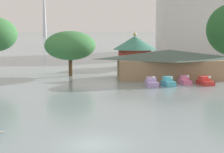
{
  "coord_description": "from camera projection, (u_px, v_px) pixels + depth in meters",
  "views": [
    {
      "loc": [
        0.46,
        -23.53,
        8.35
      ],
      "look_at": [
        1.94,
        13.9,
        3.01
      ],
      "focal_mm": 53.95,
      "sensor_mm": 36.0,
      "label": 1
    }
  ],
  "objects": [
    {
      "name": "pedal_boat_cyan",
      "position": [
        168.0,
        82.0,
        49.42
      ],
      "size": [
        2.0,
        2.53,
        1.56
      ],
      "rotation": [
        0.0,
        0.0,
        -1.3
      ],
      "color": "#4CB7CC",
      "rests_on": "ground"
    },
    {
      "name": "pedal_boat_pink",
      "position": [
        185.0,
        80.0,
        51.36
      ],
      "size": [
        1.79,
        2.57,
        1.48
      ],
      "rotation": [
        0.0,
        0.0,
        -1.39
      ],
      "color": "pink",
      "rests_on": "ground"
    },
    {
      "name": "pedal_boat_red",
      "position": [
        205.0,
        81.0,
        50.65
      ],
      "size": [
        2.11,
        3.18,
        1.49
      ],
      "rotation": [
        0.0,
        0.0,
        -1.41
      ],
      "color": "red",
      "rests_on": "ground"
    },
    {
      "name": "green_roof_pavilion",
      "position": [
        135.0,
        50.0,
        72.35
      ],
      "size": [
        9.45,
        9.45,
        7.49
      ],
      "color": "#993328",
      "rests_on": "ground"
    },
    {
      "name": "pedal_boat_lavender",
      "position": [
        152.0,
        83.0,
        49.21
      ],
      "size": [
        1.61,
        3.0,
        1.66
      ],
      "rotation": [
        0.0,
        0.0,
        -1.54
      ],
      "color": "#B299D8",
      "rests_on": "ground"
    },
    {
      "name": "ground_plane",
      "position": [
        93.0,
        145.0,
        24.43
      ],
      "size": [
        2000.0,
        2000.0,
        0.0
      ],
      "primitive_type": "plane",
      "color": "gray"
    },
    {
      "name": "background_building_block",
      "position": [
        204.0,
        16.0,
        120.35
      ],
      "size": [
        32.21,
        20.27,
        25.91
      ],
      "color": "silver",
      "rests_on": "ground"
    },
    {
      "name": "boathouse",
      "position": [
        169.0,
        63.0,
        56.93
      ],
      "size": [
        18.61,
        8.93,
        4.86
      ],
      "color": "#9E7F5B",
      "rests_on": "ground"
    },
    {
      "name": "shoreline_tree_mid",
      "position": [
        70.0,
        46.0,
        59.28
      ],
      "size": [
        9.0,
        9.0,
        7.96
      ],
      "color": "brown",
      "rests_on": "ground"
    }
  ]
}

